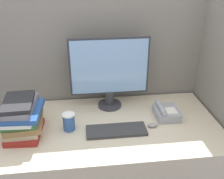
{
  "coord_description": "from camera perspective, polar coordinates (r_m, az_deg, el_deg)",
  "views": [
    {
      "loc": [
        -0.17,
        -1.08,
        1.73
      ],
      "look_at": [
        0.01,
        0.43,
        0.97
      ],
      "focal_mm": 42.0,
      "sensor_mm": 36.0,
      "label": 1
    }
  ],
  "objects": [
    {
      "name": "desk",
      "position": [
        2.01,
        -0.08,
        -16.24
      ],
      "size": [
        1.45,
        0.77,
        0.73
      ],
      "color": "beige",
      "rests_on": "ground_plane"
    },
    {
      "name": "keyboard",
      "position": [
        1.71,
        0.94,
        -8.9
      ],
      "size": [
        0.39,
        0.14,
        0.02
      ],
      "color": "#333333",
      "rests_on": "desk"
    },
    {
      "name": "mouse",
      "position": [
        1.77,
        8.81,
        -7.71
      ],
      "size": [
        0.07,
        0.04,
        0.02
      ],
      "color": "gray",
      "rests_on": "desk"
    },
    {
      "name": "desk_telephone",
      "position": [
        1.88,
        11.69,
        -4.88
      ],
      "size": [
        0.16,
        0.19,
        0.1
      ],
      "color": "#99999E",
      "rests_on": "desk"
    },
    {
      "name": "coffee_cup",
      "position": [
        1.73,
        -9.36,
        -6.96
      ],
      "size": [
        0.08,
        0.08,
        0.12
      ],
      "color": "#335999",
      "rests_on": "desk"
    },
    {
      "name": "monitor",
      "position": [
        1.87,
        -0.55,
        3.74
      ],
      "size": [
        0.57,
        0.18,
        0.53
      ],
      "color": "#333338",
      "rests_on": "desk"
    },
    {
      "name": "cubicle_panel_right",
      "position": [
        1.98,
        22.31,
        -2.66
      ],
      "size": [
        0.04,
        0.83,
        1.66
      ],
      "color": "gray",
      "rests_on": "ground_plane"
    },
    {
      "name": "book_stack",
      "position": [
        1.73,
        -18.99,
        -5.76
      ],
      "size": [
        0.25,
        0.32,
        0.24
      ],
      "color": "maroon",
      "rests_on": "desk"
    },
    {
      "name": "cubicle_panel_rear",
      "position": [
        2.1,
        -1.46,
        1.15
      ],
      "size": [
        1.85,
        0.04,
        1.66
      ],
      "color": "gray",
      "rests_on": "ground_plane"
    }
  ]
}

